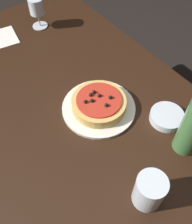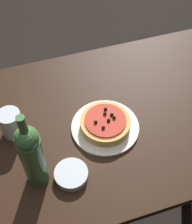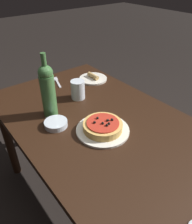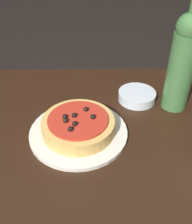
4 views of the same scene
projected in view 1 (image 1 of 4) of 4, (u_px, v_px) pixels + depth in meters
ground_plane at (89, 185)px, 1.55m from camera, size 14.00×14.00×0.00m
dining_table at (85, 123)px, 1.04m from camera, size 1.59×0.85×0.73m
dinner_plate at (99, 108)px, 0.97m from camera, size 0.27×0.27×0.01m
pizza at (99, 103)px, 0.95m from camera, size 0.20×0.20×0.05m
wine_glass at (37, 8)px, 1.21m from camera, size 0.07×0.07×0.14m
water_cup at (149, 191)px, 0.73m from camera, size 0.09×0.09×0.12m
side_bowl at (167, 117)px, 0.94m from camera, size 0.12×0.12×0.03m
paper_napkin at (5, 37)px, 1.23m from camera, size 0.16×0.13×0.00m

